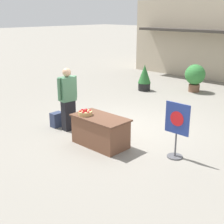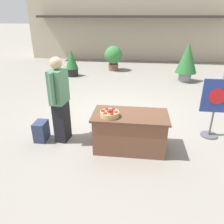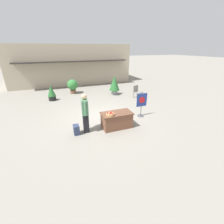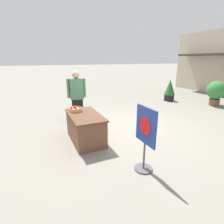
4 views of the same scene
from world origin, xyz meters
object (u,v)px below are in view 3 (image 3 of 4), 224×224
object	(u,v)px
poster_board	(141,104)
patio_chair	(137,91)
backpack	(76,130)
potted_plant_near_right	(114,84)
potted_plant_near_left	(51,93)
apple_basket	(110,114)
person_visitor	(85,113)
potted_plant_far_left	(73,85)
display_table	(117,120)

from	to	relation	value
poster_board	patio_chair	world-z (taller)	poster_board
backpack	potted_plant_near_right	xyz separation A→B (m)	(3.83, 5.01, 0.65)
potted_plant_near_left	poster_board	bearing A→B (deg)	-46.06
apple_basket	potted_plant_near_left	bearing A→B (deg)	113.38
patio_chair	potted_plant_near_right	size ratio (longest dim) A/B	0.60
apple_basket	potted_plant_near_right	bearing A→B (deg)	65.94
person_visitor	potted_plant_far_left	size ratio (longest dim) A/B	1.54
display_table	potted_plant_near_left	xyz separation A→B (m)	(-2.74, 5.33, 0.19)
display_table	potted_plant_near_left	bearing A→B (deg)	117.27
apple_basket	poster_board	bearing A→B (deg)	21.52
display_table	poster_board	world-z (taller)	poster_board
backpack	potted_plant_far_left	distance (m)	6.58
display_table	potted_plant_near_right	xyz separation A→B (m)	(1.96, 5.09, 0.49)
apple_basket	person_visitor	size ratio (longest dim) A/B	0.20
display_table	backpack	distance (m)	1.88
person_visitor	potted_plant_near_right	world-z (taller)	person_visitor
person_visitor	potted_plant_far_left	xyz separation A→B (m)	(0.32, 6.44, -0.23)
display_table	potted_plant_near_left	world-z (taller)	potted_plant_near_left
potted_plant_near_left	patio_chair	bearing A→B (deg)	-15.28
backpack	potted_plant_near_right	bearing A→B (deg)	52.63
poster_board	patio_chair	size ratio (longest dim) A/B	1.42
potted_plant_near_right	display_table	bearing A→B (deg)	-111.10
potted_plant_near_right	potted_plant_near_left	xyz separation A→B (m)	(-4.71, 0.24, -0.29)
display_table	person_visitor	world-z (taller)	person_visitor
display_table	poster_board	size ratio (longest dim) A/B	1.11
display_table	person_visitor	distance (m)	1.52
display_table	backpack	bearing A→B (deg)	177.78
backpack	poster_board	bearing A→B (deg)	9.58
person_visitor	display_table	bearing A→B (deg)	0.00
potted_plant_far_left	potted_plant_near_left	world-z (taller)	potted_plant_far_left
potted_plant_far_left	potted_plant_near_left	bearing A→B (deg)	-142.43
apple_basket	person_visitor	bearing A→B (deg)	163.82
backpack	potted_plant_far_left	world-z (taller)	potted_plant_far_left
person_visitor	potted_plant_near_left	size ratio (longest dim) A/B	1.60
backpack	poster_board	xyz separation A→B (m)	(3.60, 0.61, 0.50)
potted_plant_near_right	patio_chair	bearing A→B (deg)	-47.74
display_table	potted_plant_far_left	distance (m)	6.69
poster_board	patio_chair	xyz separation A→B (m)	(1.50, 3.01, -0.21)
poster_board	potted_plant_near_left	world-z (taller)	poster_board
potted_plant_near_right	potted_plant_near_left	distance (m)	4.72
display_table	apple_basket	size ratio (longest dim) A/B	4.12
potted_plant_far_left	potted_plant_near_left	size ratio (longest dim) A/B	1.04
potted_plant_near_left	backpack	bearing A→B (deg)	-80.51
person_visitor	apple_basket	bearing A→B (deg)	-10.13
display_table	apple_basket	xyz separation A→B (m)	(-0.38, -0.15, 0.43)
display_table	potted_plant_near_right	size ratio (longest dim) A/B	0.95
apple_basket	potted_plant_far_left	world-z (taller)	potted_plant_far_left
apple_basket	potted_plant_far_left	bearing A→B (deg)	96.10
apple_basket	person_visitor	distance (m)	1.09
person_visitor	potted_plant_near_right	xyz separation A→B (m)	(3.38, 4.94, -0.04)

